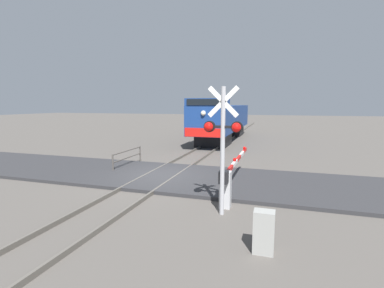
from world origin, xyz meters
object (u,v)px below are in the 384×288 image
at_px(crossing_gate, 230,177).
at_px(crossing_signal, 223,136).
at_px(guard_railing, 128,156).
at_px(utility_cabinet, 264,232).
at_px(locomotive, 223,119).

bearing_deg(crossing_gate, crossing_signal, -89.84).
height_order(crossing_signal, guard_railing, crossing_signal).
bearing_deg(guard_railing, crossing_signal, -39.13).
height_order(crossing_signal, utility_cabinet, crossing_signal).
xyz_separation_m(locomotive, guard_railing, (-2.65, -13.27, -1.36)).
xyz_separation_m(locomotive, utility_cabinet, (5.02, -20.36, -1.48)).
relative_size(locomotive, guard_railing, 5.08).
distance_m(crossing_signal, guard_railing, 8.31).
bearing_deg(guard_railing, locomotive, 78.69).
height_order(utility_cabinet, guard_railing, utility_cabinet).
bearing_deg(crossing_signal, guard_railing, 140.87).
bearing_deg(crossing_signal, utility_cabinet, -54.90).
distance_m(locomotive, crossing_gate, 17.38).
xyz_separation_m(crossing_signal, crossing_gate, (-0.00, 1.42, -1.62)).
height_order(locomotive, utility_cabinet, locomotive).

